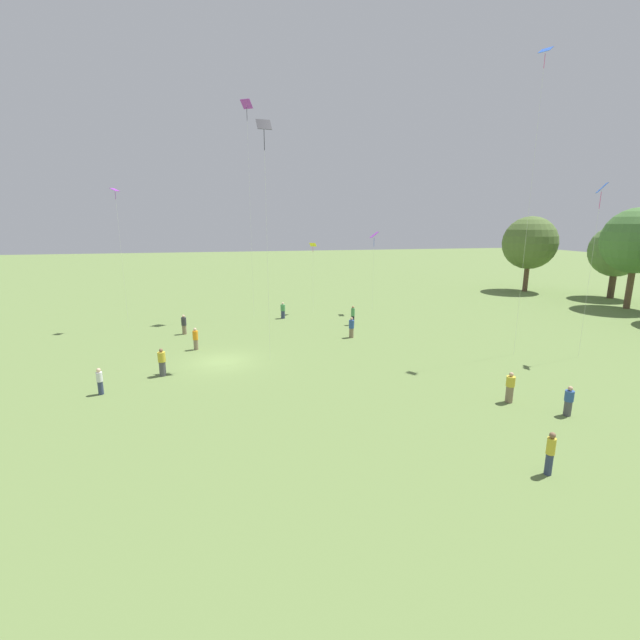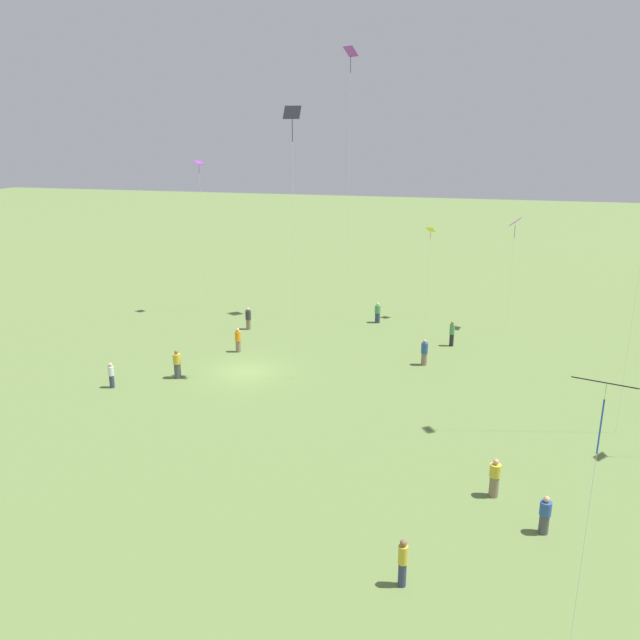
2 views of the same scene
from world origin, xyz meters
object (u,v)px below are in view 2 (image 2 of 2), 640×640
kite_6 (351,68)px  kite_7 (605,391)px  person_3 (177,365)px  kite_4 (199,174)px  person_6 (248,319)px  person_4 (238,340)px  person_7 (111,375)px  kite_0 (292,127)px  person_0 (378,313)px  person_2 (495,478)px  person_10 (403,562)px  kite_1 (515,225)px  person_8 (424,352)px  kite_3 (430,234)px  person_9 (545,515)px  person_5 (452,333)px

kite_6 → kite_7: size_ratio=2.16×
person_3 → kite_4: kite_4 is taller
person_6 → person_4: bearing=106.7°
person_4 → person_7: 9.32m
person_7 → kite_0: bearing=-53.3°
person_0 → person_4: size_ratio=0.96×
kite_0 → kite_6: 15.54m
person_2 → kite_4: bearing=-7.7°
person_4 → person_10: size_ratio=0.97×
person_3 → kite_1: kite_1 is taller
person_2 → kite_4: 34.79m
kite_0 → kite_1: size_ratio=1.85×
kite_1 → person_7: bearing=2.1°
person_0 → kite_6: (-1.61, -2.85, 18.60)m
person_8 → person_6: bearing=-52.9°
person_10 → person_3: bearing=126.7°
person_7 → person_8: person_8 is taller
person_6 → kite_1: kite_1 is taller
person_0 → kite_1: 12.45m
person_2 → person_10: person_10 is taller
person_2 → kite_3: size_ratio=0.23×
person_4 → person_7: person_4 is taller
person_3 → kite_1: bearing=66.1°
person_9 → kite_4: 37.48m
person_0 → person_3: person_3 is taller
person_5 → person_0: bearing=-103.5°
person_0 → kite_3: kite_3 is taller
person_6 → kite_7: bearing=127.1°
person_8 → kite_0: bearing=-4.5°
person_6 → person_2: bearing=136.9°
person_0 → person_7: (17.54, -12.92, -0.02)m
person_9 → kite_4: kite_4 is taller
person_7 → kite_4: 20.05m
person_5 → kite_4: size_ratio=0.15×
kite_6 → kite_7: (35.79, 13.71, -10.15)m
person_5 → person_9: 21.96m
person_0 → person_4: (9.56, -8.10, 0.05)m
person_10 → kite_0: size_ratio=0.11×
kite_4 → kite_7: bearing=-69.8°
kite_3 → person_10: bearing=165.8°
person_8 → kite_6: kite_6 is taller
kite_7 → kite_0: bearing=3.4°
person_5 → kite_3: (-6.74, -2.48, 6.04)m
person_4 → kite_4: bearing=2.2°
person_2 → kite_6: size_ratio=0.08×
person_2 → kite_3: bearing=-41.9°
person_6 → kite_1: size_ratio=0.20×
kite_1 → kite_7: kite_7 is taller
kite_3 → kite_4: size_ratio=0.60×
person_8 → person_10: (21.29, 1.58, 0.04)m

